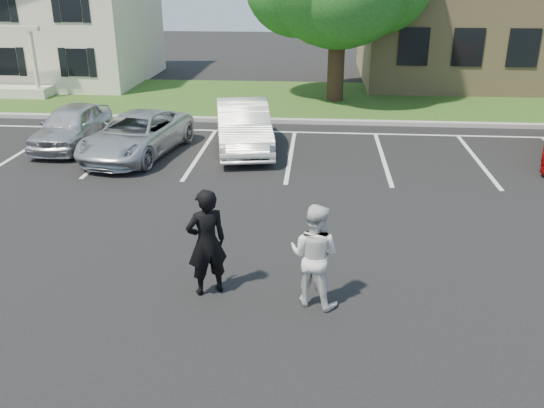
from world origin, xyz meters
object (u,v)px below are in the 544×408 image
object	(u,v)px
house	(40,1)
man_black_suit	(207,242)
man_white_shirt	(314,255)
car_silver_minivan	(137,135)
car_white_sedan	(243,126)
car_silver_west	(72,126)

from	to	relation	value
house	man_black_suit	bearing A→B (deg)	-59.26
man_white_shirt	car_silver_minivan	distance (m)	9.73
car_silver_minivan	car_white_sedan	size ratio (longest dim) A/B	1.01
car_silver_west	man_black_suit	bearing A→B (deg)	-54.15
car_white_sedan	man_white_shirt	bearing A→B (deg)	-86.13
man_black_suit	car_silver_minivan	size ratio (longest dim) A/B	0.43
car_silver_minivan	car_silver_west	bearing A→B (deg)	172.17
house	car_silver_minivan	xyz separation A→B (m)	(8.32, -12.30, -3.19)
man_black_suit	car_silver_minivan	xyz separation A→B (m)	(-3.65, 7.82, -0.34)
man_white_shirt	car_silver_minivan	world-z (taller)	man_white_shirt
house	car_silver_west	xyz separation A→B (m)	(5.96, -11.50, -3.16)
house	car_white_sedan	distance (m)	16.48
man_white_shirt	car_silver_west	size ratio (longest dim) A/B	0.47
man_white_shirt	car_white_sedan	world-z (taller)	man_white_shirt
house	car_white_sedan	world-z (taller)	house
man_white_shirt	man_black_suit	bearing A→B (deg)	16.00
car_silver_west	car_white_sedan	world-z (taller)	car_white_sedan
man_black_suit	man_white_shirt	world-z (taller)	man_black_suit
car_silver_west	car_white_sedan	xyz separation A→B (m)	(5.52, 0.08, 0.08)
man_black_suit	car_silver_west	distance (m)	10.51
house	man_white_shirt	size ratio (longest dim) A/B	5.67
car_white_sedan	car_silver_minivan	bearing A→B (deg)	-175.30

